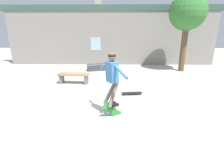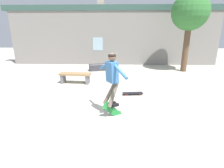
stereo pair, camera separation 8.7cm
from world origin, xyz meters
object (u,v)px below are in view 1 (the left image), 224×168
(skate_ledge, at_px, (99,67))
(skater, at_px, (112,75))
(skateboard_flipping, at_px, (113,111))
(skateboard_resting, at_px, (132,93))
(tree_right, at_px, (188,13))
(park_bench, at_px, (74,76))

(skate_ledge, relative_size, skater, 0.95)
(skateboard_flipping, relative_size, skateboard_resting, 0.89)
(skate_ledge, xyz_separation_m, skater, (0.93, -5.97, 1.01))
(tree_right, distance_m, skater, 7.51)
(tree_right, bearing_deg, park_bench, -155.22)
(skateboard_flipping, bearing_deg, tree_right, 27.16)
(skate_ledge, bearing_deg, skateboard_flipping, -98.10)
(skateboard_flipping, distance_m, skateboard_resting, 1.89)
(tree_right, bearing_deg, skate_ledge, 179.31)
(skate_ledge, xyz_separation_m, skateboard_resting, (1.67, -4.27, -0.13))
(skate_ledge, bearing_deg, skateboard_resting, -85.89)
(skateboard_resting, bearing_deg, skate_ledge, 105.02)
(tree_right, height_order, skate_ledge, tree_right)
(skate_ledge, height_order, skateboard_resting, skate_ledge)
(park_bench, bearing_deg, skate_ledge, 77.51)
(tree_right, xyz_separation_m, park_bench, (-5.97, -2.76, -2.96))
(skater, bearing_deg, skateboard_flipping, -85.49)
(skate_ledge, height_order, skater, skater)
(tree_right, xyz_separation_m, skate_ledge, (-5.06, 0.06, -3.10))
(skater, distance_m, skateboard_flipping, 1.07)
(skater, bearing_deg, skate_ledge, 65.89)
(park_bench, xyz_separation_m, skater, (1.83, -3.15, 0.86))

